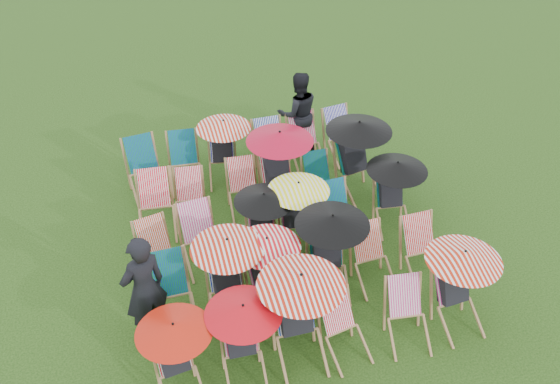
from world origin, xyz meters
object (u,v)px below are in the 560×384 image
object	(u,v)px
person_left	(144,288)
person_rear	(298,113)
deckchair_5	(459,288)
deckchair_29	(343,136)
deckchair_0	(176,359)

from	to	relation	value
person_left	person_rear	size ratio (longest dim) A/B	1.04
deckchair_5	deckchair_29	distance (m)	4.62
deckchair_5	person_left	bearing A→B (deg)	161.95
person_left	person_rear	xyz separation A→B (m)	(3.53, 4.05, -0.04)
deckchair_0	person_rear	size ratio (longest dim) A/B	0.67
deckchair_0	person_left	distance (m)	1.15
deckchair_5	person_rear	distance (m)	5.15
deckchair_29	person_rear	bearing A→B (deg)	142.88
deckchair_0	deckchair_5	world-z (taller)	deckchair_5
deckchair_0	deckchair_5	xyz separation A→B (m)	(4.13, 0.06, 0.06)
deckchair_0	person_left	bearing A→B (deg)	95.11
person_rear	deckchair_0	bearing A→B (deg)	59.54
deckchair_0	person_left	size ratio (longest dim) A/B	0.65
person_left	person_rear	world-z (taller)	person_left
person_left	deckchair_29	bearing A→B (deg)	-163.83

